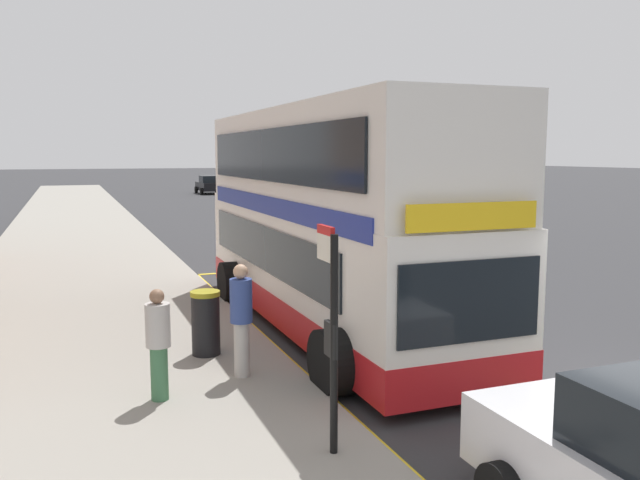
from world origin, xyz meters
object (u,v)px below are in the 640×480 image
Objects in this scene: bus_stop_sign at (331,320)px; parked_car_navy_distant at (270,197)px; pedestrian_further_back at (158,341)px; litter_bin at (206,323)px; double_decker_bus at (328,227)px; parked_car_black_across at (209,185)px; pedestrian_waiting_near_sign at (241,316)px.

bus_stop_sign reaches higher than parked_car_navy_distant.
pedestrian_further_back reaches higher than litter_bin.
bus_stop_sign is (-2.17, -5.51, -0.39)m from double_decker_bus.
double_decker_bus reaches higher than litter_bin.
parked_car_black_across is at bearing 77.64° from pedestrian_further_back.
bus_stop_sign is 2.91m from pedestrian_waiting_near_sign.
double_decker_bus is 3.79m from pedestrian_waiting_near_sign.
parked_car_black_across is at bearing 78.34° from litter_bin.
double_decker_bus is 2.40× the size of parked_car_black_across.
double_decker_bus reaches higher than parked_car_navy_distant.
parked_car_navy_distant is (7.21, 27.93, -1.26)m from double_decker_bus.
pedestrian_waiting_near_sign is at bearing 22.35° from pedestrian_further_back.
double_decker_bus is 5.80× the size of pedestrian_waiting_near_sign.
parked_car_black_across is (7.01, 46.12, -1.26)m from double_decker_bus.
parked_car_navy_distant is 33.04m from pedestrian_further_back.
bus_stop_sign is 2.90m from pedestrian_further_back.
pedestrian_waiting_near_sign is (-9.51, -48.80, 0.29)m from parked_car_black_across.
parked_car_black_across is 1.00× the size of parked_car_navy_distant.
parked_car_navy_distant is 2.42× the size of pedestrian_waiting_near_sign.
pedestrian_further_back is (-1.63, 2.29, -0.69)m from bus_stop_sign.
parked_car_navy_distant is at bearing 72.42° from pedestrian_waiting_near_sign.
litter_bin is (-0.30, 1.29, -0.40)m from pedestrian_waiting_near_sign.
parked_car_black_across is (9.18, 51.63, -0.87)m from bus_stop_sign.
double_decker_bus reaches higher than bus_stop_sign.
pedestrian_waiting_near_sign is 1.11× the size of pedestrian_further_back.
double_decker_bus is 9.23× the size of litter_bin.
pedestrian_further_back is at bearing 72.71° from parked_car_navy_distant.
litter_bin is at bearing 73.35° from parked_car_navy_distant.
pedestrian_waiting_near_sign reaches higher than parked_car_navy_distant.
pedestrian_further_back is at bearing 125.45° from bus_stop_sign.
parked_car_black_across is at bearing 79.92° from bus_stop_sign.
pedestrian_further_back is at bearing -118.98° from litter_bin.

